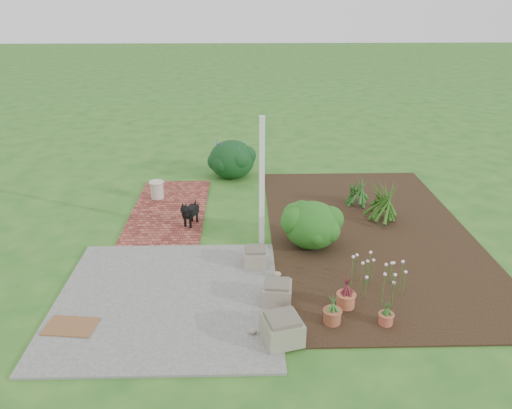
{
  "coord_description": "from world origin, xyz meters",
  "views": [
    {
      "loc": [
        -0.02,
        -8.45,
        4.51
      ],
      "look_at": [
        0.2,
        0.4,
        0.7
      ],
      "focal_mm": 35.0,
      "sensor_mm": 36.0,
      "label": 1
    }
  ],
  "objects_px": {
    "evergreen_shrub": "(312,224)",
    "cream_ceramic_urn": "(157,190)",
    "stone_trough_near": "(282,330)",
    "black_dog": "(189,212)"
  },
  "relations": [
    {
      "from": "stone_trough_near",
      "to": "cream_ceramic_urn",
      "type": "distance_m",
      "value": 5.81
    },
    {
      "from": "cream_ceramic_urn",
      "to": "evergreen_shrub",
      "type": "xyz_separation_m",
      "value": [
        3.3,
        -2.41,
        0.24
      ]
    },
    {
      "from": "stone_trough_near",
      "to": "black_dog",
      "type": "height_order",
      "value": "black_dog"
    },
    {
      "from": "cream_ceramic_urn",
      "to": "evergreen_shrub",
      "type": "relative_size",
      "value": 0.38
    },
    {
      "from": "cream_ceramic_urn",
      "to": "evergreen_shrub",
      "type": "distance_m",
      "value": 4.09
    },
    {
      "from": "stone_trough_near",
      "to": "evergreen_shrub",
      "type": "bearing_deg",
      "value": 74.84
    },
    {
      "from": "cream_ceramic_urn",
      "to": "evergreen_shrub",
      "type": "height_order",
      "value": "evergreen_shrub"
    },
    {
      "from": "stone_trough_near",
      "to": "black_dog",
      "type": "relative_size",
      "value": 0.89
    },
    {
      "from": "evergreen_shrub",
      "to": "black_dog",
      "type": "bearing_deg",
      "value": 159.02
    },
    {
      "from": "evergreen_shrub",
      "to": "cream_ceramic_urn",
      "type": "bearing_deg",
      "value": 143.82
    }
  ]
}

